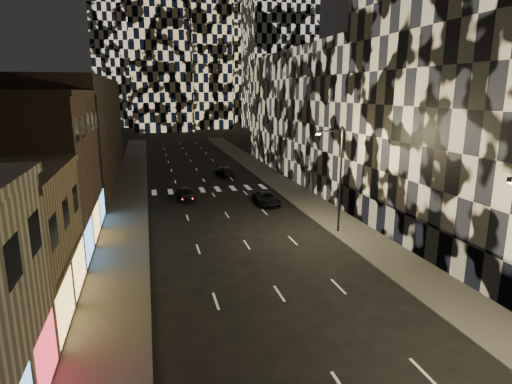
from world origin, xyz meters
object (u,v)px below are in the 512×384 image
streetlight_far (338,174)px  car_dark_rightlane (266,199)px  car_dark_oncoming (225,171)px  car_dark_midlane (186,194)px

streetlight_far → car_dark_rightlane: 12.33m
streetlight_far → car_dark_oncoming: bearing=99.7°
car_dark_midlane → car_dark_oncoming: size_ratio=0.91×
streetlight_far → car_dark_rightlane: bearing=107.0°
streetlight_far → car_dark_midlane: 19.82m
streetlight_far → car_dark_rightlane: (-3.34, 10.92, -4.67)m
car_dark_rightlane → streetlight_far: bearing=-73.4°
streetlight_far → car_dark_rightlane: streetlight_far is taller
car_dark_oncoming → car_dark_rightlane: 17.54m
car_dark_midlane → car_dark_oncoming: 14.93m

